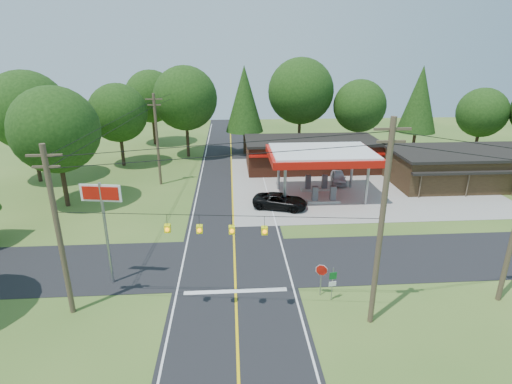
{
  "coord_description": "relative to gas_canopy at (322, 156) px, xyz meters",
  "views": [
    {
      "loc": [
        -0.15,
        -25.14,
        14.52
      ],
      "look_at": [
        2.0,
        7.0,
        2.8
      ],
      "focal_mm": 28.0,
      "sensor_mm": 36.0,
      "label": 1
    }
  ],
  "objects": [
    {
      "name": "sedan_car",
      "position": [
        3.0,
        4.0,
        -3.6
      ],
      "size": [
        4.5,
        4.5,
        1.34
      ],
      "primitive_type": "imported",
      "rotation": [
        0.0,
        0.0,
        -0.16
      ],
      "color": "silver",
      "rests_on": "ground"
    },
    {
      "name": "route_sign_post",
      "position": [
        -3.2,
        -17.9,
        -2.93
      ],
      "size": [
        0.46,
        0.12,
        2.24
      ],
      "color": "gray",
      "rests_on": "ground"
    },
    {
      "name": "convenience_store",
      "position": [
        1.0,
        9.98,
        -2.35
      ],
      "size": [
        16.4,
        7.55,
        3.8
      ],
      "color": "#5F2B1B",
      "rests_on": "ground"
    },
    {
      "name": "treeline_backdrop",
      "position": [
        -8.18,
        11.01,
        3.22
      ],
      "size": [
        70.27,
        51.59,
        13.3
      ],
      "color": "#332316",
      "rests_on": "ground"
    },
    {
      "name": "utility_pole_near_right",
      "position": [
        -1.5,
        -20.0,
        1.69
      ],
      "size": [
        1.8,
        0.3,
        11.5
      ],
      "color": "#473828",
      "rests_on": "ground"
    },
    {
      "name": "overhead_beacons",
      "position": [
        -10.0,
        -19.0,
        1.95
      ],
      "size": [
        17.04,
        2.04,
        1.03
      ],
      "color": "black",
      "rests_on": "ground"
    },
    {
      "name": "big_stop_sign",
      "position": [
        -17.0,
        -15.01,
        0.86
      ],
      "size": [
        2.54,
        0.5,
        6.89
      ],
      "color": "gray",
      "rests_on": "ground"
    },
    {
      "name": "ground",
      "position": [
        -9.0,
        -13.0,
        -4.27
      ],
      "size": [
        120.0,
        120.0,
        0.0
      ],
      "primitive_type": "plane",
      "color": "#3A5F21",
      "rests_on": "ground"
    },
    {
      "name": "utility_pole_near_left",
      "position": [
        -18.5,
        -18.0,
        0.93
      ],
      "size": [
        1.8,
        0.3,
        10.0
      ],
      "color": "#473828",
      "rests_on": "ground"
    },
    {
      "name": "main_highway",
      "position": [
        -9.0,
        -13.0,
        -4.26
      ],
      "size": [
        8.0,
        120.0,
        0.02
      ],
      "primitive_type": "cube",
      "color": "black",
      "rests_on": "ground"
    },
    {
      "name": "utility_pole_north",
      "position": [
        -15.5,
        22.0,
        0.48
      ],
      "size": [
        0.3,
        0.3,
        9.5
      ],
      "color": "#473828",
      "rests_on": "ground"
    },
    {
      "name": "lane_center_yellow",
      "position": [
        -9.0,
        -13.0,
        -4.24
      ],
      "size": [
        0.15,
        110.0,
        0.0
      ],
      "primitive_type": "cube",
      "color": "yellow",
      "rests_on": "main_highway"
    },
    {
      "name": "suv_car",
      "position": [
        -4.5,
        -3.0,
        -3.55
      ],
      "size": [
        6.45,
        6.45,
        1.43
      ],
      "primitive_type": "imported",
      "rotation": [
        0.0,
        0.0,
        1.26
      ],
      "color": "black",
      "rests_on": "ground"
    },
    {
      "name": "utility_pole_far_left",
      "position": [
        -17.0,
        5.0,
        0.93
      ],
      "size": [
        1.8,
        0.3,
        10.0
      ],
      "color": "#473828",
      "rests_on": "ground"
    },
    {
      "name": "strip_building",
      "position": [
        19.0,
        2.98,
        -2.35
      ],
      "size": [
        20.4,
        8.75,
        3.8
      ],
      "color": "#302113",
      "rests_on": "ground"
    },
    {
      "name": "cross_road",
      "position": [
        -9.0,
        -13.0,
        -4.25
      ],
      "size": [
        70.0,
        7.0,
        0.02
      ],
      "primitive_type": "cube",
      "color": "black",
      "rests_on": "ground"
    },
    {
      "name": "gas_canopy",
      "position": [
        0.0,
        0.0,
        0.0
      ],
      "size": [
        10.6,
        7.4,
        4.88
      ],
      "color": "gray",
      "rests_on": "ground"
    },
    {
      "name": "octagonal_stop_sign",
      "position": [
        -3.77,
        -17.33,
        -2.67
      ],
      "size": [
        0.73,
        0.29,
        2.16
      ],
      "color": "gray",
      "rests_on": "ground"
    }
  ]
}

